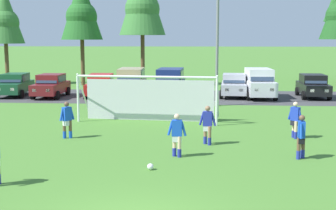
{
  "coord_description": "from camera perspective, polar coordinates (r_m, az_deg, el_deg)",
  "views": [
    {
      "loc": [
        1.59,
        -10.29,
        4.46
      ],
      "look_at": [
        0.26,
        8.1,
        1.76
      ],
      "focal_mm": 49.65,
      "sensor_mm": 36.0,
      "label": 1
    }
  ],
  "objects": [
    {
      "name": "player_winger_left",
      "position": [
        19.42,
        4.87,
        -2.48
      ],
      "size": [
        0.73,
        0.38,
        1.64
      ],
      "color": "#936B4C",
      "rests_on": "ground"
    },
    {
      "name": "player_striker_near",
      "position": [
        17.39,
        1.1,
        -3.73
      ],
      "size": [
        0.73,
        0.29,
        1.64
      ],
      "color": "beige",
      "rests_on": "ground"
    },
    {
      "name": "parked_car_slot_center_left",
      "position": [
        35.19,
        -8.27,
        2.41
      ],
      "size": [
        2.24,
        4.3,
        1.72
      ],
      "color": "red",
      "rests_on": "ground"
    },
    {
      "name": "street_lamp",
      "position": [
        30.25,
        6.39,
        7.92
      ],
      "size": [
        2.0,
        0.32,
        8.25
      ],
      "color": "slate",
      "rests_on": "ground"
    },
    {
      "name": "soccer_goal",
      "position": [
        24.78,
        -2.38,
        0.99
      ],
      "size": [
        7.55,
        2.56,
        2.57
      ],
      "color": "white",
      "rests_on": "ground"
    },
    {
      "name": "player_trailing_back",
      "position": [
        17.8,
        16.04,
        -3.78
      ],
      "size": [
        0.35,
        0.73,
        1.64
      ],
      "color": "brown",
      "rests_on": "ground"
    },
    {
      "name": "parked_car_slot_center",
      "position": [
        34.69,
        -4.55,
        2.78
      ],
      "size": [
        2.23,
        4.65,
        2.16
      ],
      "color": "tan",
      "rests_on": "ground"
    },
    {
      "name": "ground_plane",
      "position": [
        25.73,
        0.54,
        -1.64
      ],
      "size": [
        400.0,
        400.0,
        0.0
      ],
      "primitive_type": "plane",
      "color": "#477A2D"
    },
    {
      "name": "parked_car_slot_left",
      "position": [
        35.77,
        -14.18,
        2.33
      ],
      "size": [
        2.07,
        4.21,
        1.72
      ],
      "color": "maroon",
      "rests_on": "ground"
    },
    {
      "name": "player_defender_far",
      "position": [
        21.31,
        15.33,
        -1.79
      ],
      "size": [
        0.6,
        0.56,
        1.64
      ],
      "color": "beige",
      "rests_on": "ground"
    },
    {
      "name": "tree_mid_left",
      "position": [
        44.14,
        -10.59,
        11.47
      ],
      "size": [
        3.81,
        3.81,
        10.16
      ],
      "color": "brown",
      "rests_on": "ground"
    },
    {
      "name": "tree_center_back",
      "position": [
        42.63,
        -3.18,
        12.64
      ],
      "size": [
        4.18,
        4.18,
        11.15
      ],
      "color": "brown",
      "rests_on": "ground"
    },
    {
      "name": "player_midfield_center",
      "position": [
        21.04,
        -12.29,
        -1.81
      ],
      "size": [
        0.58,
        0.59,
        1.64
      ],
      "color": "brown",
      "rests_on": "ground"
    },
    {
      "name": "tree_left_edge",
      "position": [
        46.19,
        -19.43,
        10.26
      ],
      "size": [
        3.49,
        3.49,
        9.3
      ],
      "color": "brown",
      "rests_on": "ground"
    },
    {
      "name": "parked_car_slot_end",
      "position": [
        36.09,
        17.37,
        2.26
      ],
      "size": [
        2.11,
        4.24,
        1.72
      ],
      "color": "black",
      "rests_on": "ground"
    },
    {
      "name": "parked_car_slot_far_left",
      "position": [
        37.23,
        -18.28,
        2.39
      ],
      "size": [
        2.26,
        4.31,
        1.72
      ],
      "color": "#194C2D",
      "rests_on": "ground"
    },
    {
      "name": "parked_car_slot_far_right",
      "position": [
        34.87,
        11.11,
        2.67
      ],
      "size": [
        2.28,
        4.67,
        2.16
      ],
      "color": "silver",
      "rests_on": "ground"
    },
    {
      "name": "parked_car_slot_center_right",
      "position": [
        34.26,
        0.26,
        2.73
      ],
      "size": [
        2.29,
        4.68,
        2.16
      ],
      "color": "navy",
      "rests_on": "ground"
    },
    {
      "name": "soccer_ball",
      "position": [
        15.87,
        -2.17,
        -7.57
      ],
      "size": [
        0.22,
        0.22,
        0.22
      ],
      "color": "white",
      "rests_on": "ground"
    },
    {
      "name": "parking_lot_strip",
      "position": [
        35.11,
        1.51,
        1.04
      ],
      "size": [
        52.0,
        8.4,
        0.01
      ],
      "primitive_type": "cube",
      "color": "#3D3D3F",
      "rests_on": "ground"
    },
    {
      "name": "parked_car_slot_right",
      "position": [
        35.25,
        8.1,
        2.42
      ],
      "size": [
        2.25,
        4.31,
        1.72
      ],
      "color": "#B2B2BC",
      "rests_on": "ground"
    }
  ]
}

